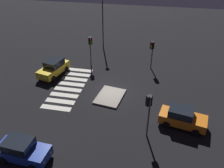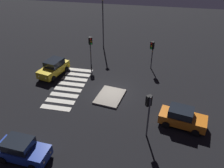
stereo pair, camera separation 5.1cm
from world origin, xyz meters
The scene contains 10 objects.
ground_plane centered at (0.00, 0.00, 0.00)m, with size 80.00×80.00×0.00m, color black.
traffic_island centered at (1.11, 0.00, 0.09)m, with size 3.88×3.15×0.18m.
car_yellow centered at (-2.35, -7.90, 0.95)m, with size 4.69×2.85×1.93m.
car_blue centered at (10.38, -4.95, 0.89)m, with size 2.20×4.28×1.82m.
car_orange centered at (4.11, 7.30, 0.89)m, with size 2.59×4.40×1.82m.
traffic_light_west centered at (-6.32, 3.89, 2.85)m, with size 0.53×0.54×3.76m.
traffic_light_south centered at (-5.75, -4.00, 3.02)m, with size 0.53×0.54×3.98m.
traffic_light_north centered at (5.95, 4.20, 3.14)m, with size 0.53×0.54×4.14m.
street_lamp centered at (-11.88, -3.77, 5.26)m, with size 0.56×0.56×7.72m.
crosswalk_near centered at (0.00, -5.02, 0.01)m, with size 8.75×3.20×0.02m.
Camera 2 is at (20.75, 4.19, 14.50)m, focal length 36.53 mm.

